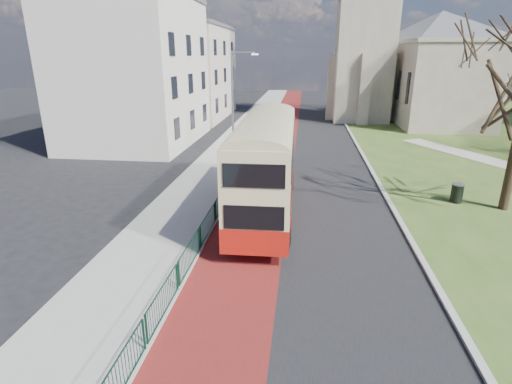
# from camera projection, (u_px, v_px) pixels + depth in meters

# --- Properties ---
(ground) EXTENTS (160.00, 160.00, 0.00)m
(ground) POSITION_uv_depth(u_px,v_px,m) (268.00, 266.00, 15.67)
(ground) COLOR black
(ground) RESTS_ON ground
(road_carriageway) EXTENTS (9.00, 120.00, 0.01)m
(road_carriageway) POSITION_uv_depth(u_px,v_px,m) (306.00, 151.00, 34.27)
(road_carriageway) COLOR black
(road_carriageway) RESTS_ON ground
(bus_lane) EXTENTS (3.40, 120.00, 0.01)m
(bus_lane) POSITION_uv_depth(u_px,v_px,m) (275.00, 150.00, 34.57)
(bus_lane) COLOR #591414
(bus_lane) RESTS_ON ground
(pavement_west) EXTENTS (4.00, 120.00, 0.12)m
(pavement_west) POSITION_uv_depth(u_px,v_px,m) (232.00, 148.00, 34.98)
(pavement_west) COLOR gray
(pavement_west) RESTS_ON ground
(kerb_west) EXTENTS (0.25, 120.00, 0.13)m
(kerb_west) POSITION_uv_depth(u_px,v_px,m) (254.00, 149.00, 34.75)
(kerb_west) COLOR #999993
(kerb_west) RESTS_ON ground
(kerb_east) EXTENTS (0.25, 80.00, 0.13)m
(kerb_east) POSITION_uv_depth(u_px,v_px,m) (358.00, 147.00, 35.61)
(kerb_east) COLOR #999993
(kerb_east) RESTS_ON ground
(pedestrian_railing) EXTENTS (0.07, 24.00, 1.12)m
(pedestrian_railing) POSITION_uv_depth(u_px,v_px,m) (216.00, 212.00, 19.57)
(pedestrian_railing) COLOR #0B3422
(pedestrian_railing) RESTS_ON ground
(gothic_church) EXTENTS (16.38, 18.00, 40.00)m
(gothic_church) POSITION_uv_depth(u_px,v_px,m) (408.00, 6.00, 45.63)
(gothic_church) COLOR gray
(gothic_church) RESTS_ON ground
(street_block_near) EXTENTS (10.30, 14.30, 13.00)m
(street_block_near) POSITION_uv_depth(u_px,v_px,m) (135.00, 70.00, 35.75)
(street_block_near) COLOR beige
(street_block_near) RESTS_ON ground
(street_block_far) EXTENTS (10.30, 16.30, 11.50)m
(street_block_far) POSITION_uv_depth(u_px,v_px,m) (186.00, 72.00, 51.02)
(street_block_far) COLOR #B7AD9A
(street_block_far) RESTS_ON ground
(streetlamp) EXTENTS (2.13, 0.18, 8.00)m
(streetlamp) POSITION_uv_depth(u_px,v_px,m) (234.00, 98.00, 31.54)
(streetlamp) COLOR gray
(streetlamp) RESTS_ON pavement_west
(bus) EXTENTS (2.90, 11.59, 4.82)m
(bus) POSITION_uv_depth(u_px,v_px,m) (266.00, 162.00, 20.02)
(bus) COLOR #A7170F
(bus) RESTS_ON ground
(litter_bin) EXTENTS (0.74, 0.74, 1.09)m
(litter_bin) POSITION_uv_depth(u_px,v_px,m) (457.00, 193.00, 22.13)
(litter_bin) COLOR black
(litter_bin) RESTS_ON grass_green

